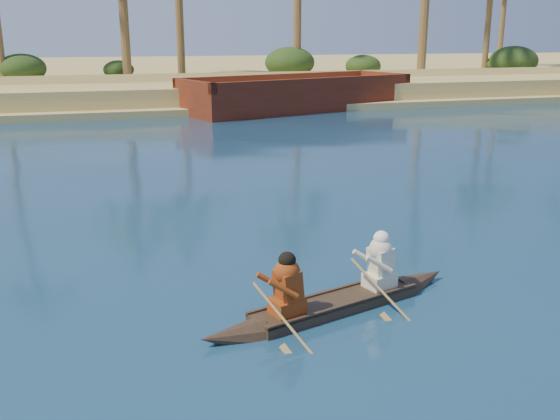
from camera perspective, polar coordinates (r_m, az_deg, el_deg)
name	(u,v)px	position (r m, az deg, el deg)	size (l,w,h in m)	color
ground	(361,276)	(10.70, 7.44, -6.05)	(160.00, 160.00, 0.00)	#0B2448
sandy_embankment	(137,76)	(56.16, -12.97, 11.86)	(150.00, 51.00, 1.50)	tan
shrub_cluster	(156,80)	(40.83, -11.30, 11.58)	(100.00, 6.00, 2.40)	#1E3212
canoe	(335,295)	(9.35, 5.09, -7.71)	(4.46, 1.83, 1.23)	#392A1F
barge_mid	(297,96)	(34.48, 1.59, 10.40)	(13.41, 7.75, 2.12)	maroon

